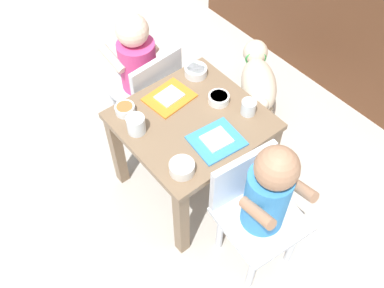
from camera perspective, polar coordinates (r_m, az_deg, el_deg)
name	(u,v)px	position (r m, az deg, el deg)	size (l,w,h in m)	color
ground_plane	(192,182)	(1.97, 0.00, -5.17)	(7.00, 7.00, 0.00)	#B2ADA3
kitchen_cabinet_back	(373,3)	(2.30, 23.16, 17.05)	(2.02, 0.31, 0.97)	#56331E
dining_table	(192,133)	(1.69, 0.00, 1.47)	(0.50, 0.53, 0.44)	#7A6047
seated_child_left	(139,65)	(1.90, -7.09, 10.51)	(0.30, 0.30, 0.65)	silver
seated_child_right	(264,196)	(1.45, 9.70, -6.86)	(0.31, 0.31, 0.68)	silver
dog	(258,79)	(2.15, 8.84, 8.56)	(0.40, 0.36, 0.30)	beige
food_tray_left	(169,98)	(1.69, -3.11, 6.25)	(0.16, 0.19, 0.02)	orange
food_tray_right	(216,141)	(1.55, 3.26, 0.44)	(0.17, 0.19, 0.02)	#388CD8
water_cup_left	(136,125)	(1.57, -7.51, 2.49)	(0.07, 0.07, 0.07)	white
water_cup_right	(248,108)	(1.64, 7.59, 4.81)	(0.06, 0.06, 0.06)	white
cereal_bowl_right_side	(196,71)	(1.79, 0.52, 9.78)	(0.09, 0.09, 0.04)	white
cereal_bowl_left_side	(182,168)	(1.45, -1.36, -3.19)	(0.09, 0.09, 0.04)	silver
veggie_bowl_far	(125,109)	(1.65, -8.99, 4.66)	(0.08, 0.08, 0.03)	white
veggie_bowl_near	(219,98)	(1.68, 3.62, 6.15)	(0.08, 0.08, 0.03)	white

